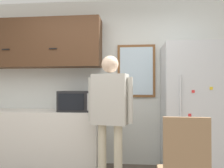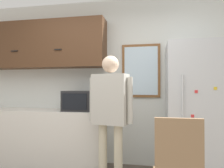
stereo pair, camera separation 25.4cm
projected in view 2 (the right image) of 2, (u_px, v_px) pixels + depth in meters
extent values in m
cube|color=silver|center=(109.00, 81.00, 3.65)|extent=(6.00, 0.06, 2.70)
cube|color=silver|center=(38.00, 137.00, 3.54)|extent=(2.18, 0.56, 0.89)
cube|color=#51331E|center=(42.00, 45.00, 3.67)|extent=(2.18, 0.35, 0.78)
cube|color=black|center=(14.00, 51.00, 3.56)|extent=(0.12, 0.01, 0.01)
cube|color=black|center=(58.00, 49.00, 3.41)|extent=(0.12, 0.01, 0.01)
cube|color=#232326|center=(82.00, 101.00, 3.38)|extent=(0.54, 0.40, 0.31)
cube|color=black|center=(74.00, 102.00, 3.19)|extent=(0.37, 0.01, 0.24)
cube|color=#B2B2B2|center=(92.00, 102.00, 3.13)|extent=(0.07, 0.01, 0.25)
cylinder|color=beige|center=(103.00, 154.00, 2.83)|extent=(0.11, 0.11, 0.78)
cylinder|color=beige|center=(118.00, 156.00, 2.74)|extent=(0.11, 0.11, 0.78)
cube|color=beige|center=(110.00, 99.00, 2.80)|extent=(0.48, 0.31, 0.64)
sphere|color=beige|center=(110.00, 64.00, 2.80)|extent=(0.22, 0.22, 0.22)
cylinder|color=beige|center=(92.00, 99.00, 2.90)|extent=(0.07, 0.07, 0.57)
cylinder|color=beige|center=(130.00, 100.00, 2.69)|extent=(0.07, 0.07, 0.57)
cube|color=silver|center=(196.00, 110.00, 3.02)|extent=(0.78, 0.66, 1.87)
cylinder|color=silver|center=(183.00, 101.00, 2.72)|extent=(0.02, 0.02, 0.65)
cube|color=red|center=(193.00, 116.00, 2.71)|extent=(0.04, 0.01, 0.04)
cube|color=yellow|center=(215.00, 88.00, 2.67)|extent=(0.04, 0.01, 0.04)
cube|color=red|center=(196.00, 92.00, 2.71)|extent=(0.04, 0.01, 0.04)
cube|color=#997551|center=(179.00, 151.00, 1.80)|extent=(0.39, 0.04, 0.55)
cube|color=brown|center=(141.00, 71.00, 3.50)|extent=(0.61, 0.04, 0.85)
cube|color=silver|center=(141.00, 71.00, 3.48)|extent=(0.53, 0.01, 0.77)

